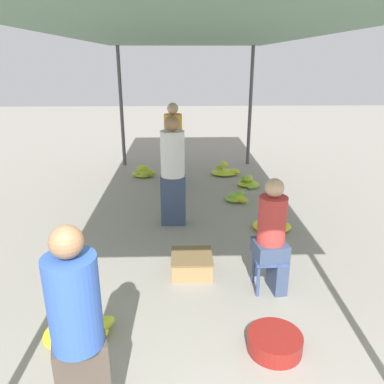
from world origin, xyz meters
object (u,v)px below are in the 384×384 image
(stool, at_px, (269,263))
(banana_pile_right_0, at_px, (248,182))
(vendor_foreground, at_px, (78,332))
(crate_near, at_px, (192,264))
(shopper_walking_mid, at_px, (173,170))
(banana_pile_right_1, at_px, (273,224))
(banana_pile_right_3, at_px, (226,171))
(banana_pile_left_0, at_px, (144,173))
(vendor_seated, at_px, (273,234))
(basin_black, at_px, (275,342))
(banana_pile_left_1, at_px, (79,327))
(shopper_walking_far, at_px, (173,144))
(banana_pile_right_2, at_px, (237,197))

(stool, relative_size, banana_pile_right_0, 0.83)
(vendor_foreground, relative_size, crate_near, 3.14)
(crate_near, relative_size, shopper_walking_mid, 0.29)
(banana_pile_right_1, relative_size, banana_pile_right_3, 0.89)
(banana_pile_left_0, relative_size, shopper_walking_mid, 0.35)
(vendor_seated, relative_size, basin_black, 2.68)
(banana_pile_right_0, bearing_deg, crate_near, -111.11)
(banana_pile_left_1, xyz_separation_m, banana_pile_right_0, (2.34, 4.31, 0.00))
(banana_pile_right_3, bearing_deg, vendor_seated, -90.23)
(banana_pile_left_0, height_order, banana_pile_left_1, banana_pile_left_0)
(shopper_walking_mid, bearing_deg, banana_pile_left_0, 105.62)
(shopper_walking_mid, xyz_separation_m, shopper_walking_far, (-0.03, 1.91, -0.01))
(banana_pile_left_1, relative_size, banana_pile_right_2, 1.21)
(banana_pile_right_1, distance_m, banana_pile_right_2, 1.24)
(vendor_foreground, bearing_deg, crate_near, 68.50)
(vendor_seated, height_order, banana_pile_left_0, vendor_seated)
(banana_pile_left_1, relative_size, shopper_walking_far, 0.41)
(stool, bearing_deg, shopper_walking_far, 106.62)
(vendor_foreground, xyz_separation_m, banana_pile_left_1, (-0.30, 0.93, -0.72))
(banana_pile_left_0, xyz_separation_m, banana_pile_left_1, (-0.15, -5.01, -0.01))
(stool, height_order, banana_pile_right_3, stool)
(crate_near, bearing_deg, stool, -23.63)
(banana_pile_right_0, xyz_separation_m, banana_pile_right_1, (0.03, -2.02, -0.02))
(vendor_seated, distance_m, banana_pile_left_0, 4.70)
(vendor_seated, bearing_deg, banana_pile_right_0, 83.84)
(vendor_foreground, bearing_deg, banana_pile_right_3, 74.64)
(vendor_seated, bearing_deg, banana_pile_left_1, -160.13)
(banana_pile_right_0, bearing_deg, shopper_walking_far, 175.61)
(basin_black, relative_size, banana_pile_right_0, 0.99)
(banana_pile_left_0, xyz_separation_m, banana_pile_right_3, (1.82, 0.13, -0.02))
(stool, xyz_separation_m, basin_black, (-0.14, -0.94, -0.25))
(stool, xyz_separation_m, banana_pile_right_0, (0.41, 3.61, -0.24))
(vendor_seated, xyz_separation_m, basin_black, (-0.16, -0.94, -0.60))
(crate_near, distance_m, shopper_walking_far, 3.45)
(stool, relative_size, basin_black, 0.84)
(banana_pile_left_1, height_order, banana_pile_right_0, banana_pile_left_1)
(crate_near, bearing_deg, banana_pile_right_1, 43.62)
(crate_near, bearing_deg, shopper_walking_far, 94.60)
(vendor_seated, relative_size, crate_near, 2.64)
(basin_black, bearing_deg, banana_pile_left_1, 172.45)
(basin_black, height_order, banana_pile_right_0, banana_pile_right_0)
(vendor_seated, relative_size, banana_pile_right_2, 2.34)
(basin_black, relative_size, banana_pile_left_0, 0.83)
(basin_black, bearing_deg, banana_pile_right_1, 77.06)
(banana_pile_left_1, bearing_deg, stool, 20.12)
(basin_black, distance_m, banana_pile_left_0, 5.49)
(banana_pile_left_0, distance_m, shopper_walking_far, 1.17)
(banana_pile_left_1, height_order, banana_pile_right_3, banana_pile_right_3)
(stool, height_order, banana_pile_right_1, stool)
(banana_pile_right_2, bearing_deg, basin_black, -93.04)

